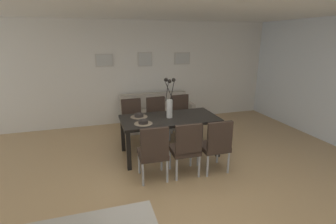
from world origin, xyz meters
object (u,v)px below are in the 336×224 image
Objects in this scene: dining_table at (169,121)px; framed_picture_right at (182,58)px; sofa at (157,116)px; framed_picture_center at (145,59)px; dining_chair_mid_left at (216,144)px; dining_chair_far_right at (157,116)px; dining_chair_near_left at (153,151)px; dining_chair_near_right at (133,119)px; dining_chair_far_left at (186,147)px; dining_chair_mid_right at (181,113)px; framed_picture_left at (104,60)px; centerpiece_vase at (170,103)px; bowl_near_right at (139,115)px; bowl_near_left at (143,122)px.

dining_table is 4.18× the size of framed_picture_right.
framed_picture_center is (-0.16, 0.48, 1.37)m from sofa.
framed_picture_right is at bearing -0.00° from framed_picture_center.
dining_chair_mid_left reaches higher than dining_table.
framed_picture_right is (1.01, 2.09, 0.99)m from dining_table.
dining_chair_far_right is 2.51× the size of framed_picture_center.
framed_picture_center is (-0.00, 2.09, 0.99)m from dining_table.
dining_chair_near_left and dining_chair_near_right have the same top height.
dining_chair_far_right is at bearing 73.32° from dining_chair_near_left.
dining_chair_far_left and dining_chair_mid_right have the same top height.
dining_chair_mid_left is 2.14× the size of framed_picture_right.
sofa is at bearing 86.52° from dining_chair_far_left.
dining_chair_near_left is 2.18× the size of framed_picture_left.
centerpiece_vase is at bearing -88.85° from dining_chair_far_right.
dining_chair_far_right is (0.50, 1.68, 0.00)m from dining_chair_near_left.
dining_chair_far_right is at bearing -176.40° from dining_chair_mid_right.
dining_chair_near_right is 1.13m from centerpiece_vase.
dining_chair_far_left is at bearing -107.65° from dining_chair_mid_right.
dining_chair_mid_right is at bearing -61.15° from sofa.
dining_chair_mid_right is 1.75m from framed_picture_center.
centerpiece_vase reaches higher than bowl_near_right.
dining_chair_mid_left is 0.53× the size of sofa.
framed_picture_left is 1.15× the size of framed_picture_center.
dining_chair_mid_right is at bearing 57.51° from dining_table.
bowl_near_right is at bearing -87.46° from dining_chair_near_right.
framed_picture_right is (1.02, 1.24, 1.14)m from dining_chair_far_right.
dining_table is 1.96× the size of dining_chair_mid_right.
dining_chair_near_left is (-0.52, -0.83, -0.15)m from dining_table.
dining_chair_far_right is 5.41× the size of bowl_near_right.
dining_chair_mid_left is at bearing -3.38° from dining_chair_far_left.
framed_picture_left is at bearing 115.77° from centerpiece_vase.
framed_picture_left reaches higher than dining_chair_mid_right.
dining_chair_near_right reaches higher than bowl_near_left.
framed_picture_left reaches higher than dining_chair_far_right.
framed_picture_right is at bearing 80.75° from dining_chair_mid_left.
centerpiece_vase reaches higher than dining_table.
dining_table is 1.02m from dining_chair_near_right.
dining_chair_far_left is at bearing -89.11° from dining_table.
dining_chair_mid_left is 3.21m from framed_picture_right.
bowl_near_right is at bearing -148.31° from dining_chair_mid_right.
dining_chair_far_right is 1.96m from framed_picture_left.
dining_chair_near_left is at bearing -121.92° from dining_table.
dining_chair_near_left is 0.53× the size of sofa.
centerpiece_vase is at bearing 90.82° from dining_chair_far_left.
centerpiece_vase is at bearing -55.60° from dining_chair_near_right.
dining_chair_mid_left is at bearing -72.53° from dining_chair_far_right.
sofa is at bearing 74.41° from dining_chair_near_left.
framed_picture_right is at bearing 64.27° from centerpiece_vase.
dining_chair_near_right is 0.69m from bowl_near_right.
centerpiece_vase is 1.71× the size of framed_picture_right.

